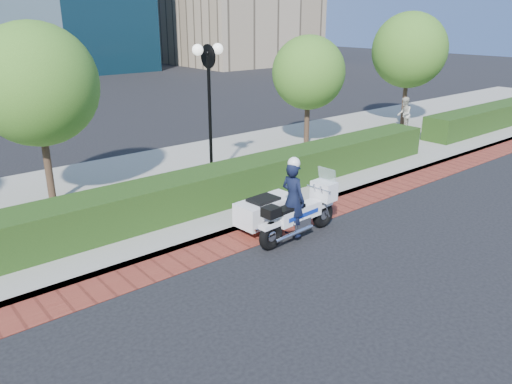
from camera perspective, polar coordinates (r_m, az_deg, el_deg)
ground at (r=11.56m, az=5.82°, el=-6.91°), size 120.00×120.00×0.00m
brick_strip at (r=12.54m, az=0.94°, el=-4.57°), size 60.00×1.00×0.01m
sidewalk at (r=15.97m, az=-9.63°, el=0.82°), size 60.00×8.00×0.15m
hedge_main at (r=13.86m, az=-4.71°, el=0.62°), size 18.00×1.20×1.00m
hedge_far at (r=26.21m, az=25.47°, el=7.86°), size 10.00×1.20×1.00m
lamppost at (r=15.15m, az=-5.37°, el=11.24°), size 1.02×0.70×4.21m
tree_b at (r=14.33m, az=-23.83°, el=11.14°), size 3.20×3.20×4.89m
tree_c at (r=19.66m, az=6.03°, el=13.39°), size 2.80×2.80×4.30m
tree_d at (r=24.66m, az=17.12°, el=15.23°), size 3.40×3.40×5.16m
police_motorcycle at (r=12.16m, az=3.26°, el=-1.79°), size 2.58×1.82×2.08m
pedestrian at (r=23.69m, az=16.57°, el=8.53°), size 0.94×0.90×1.53m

